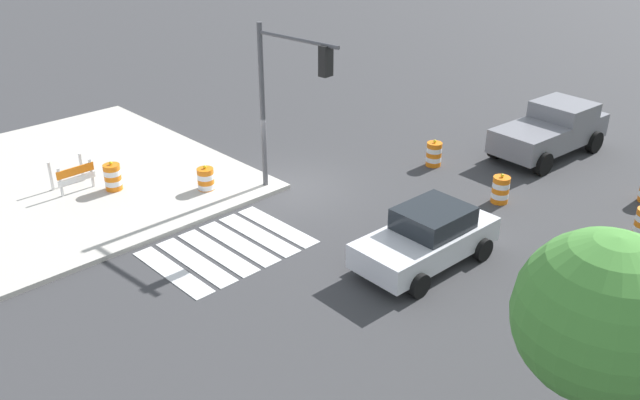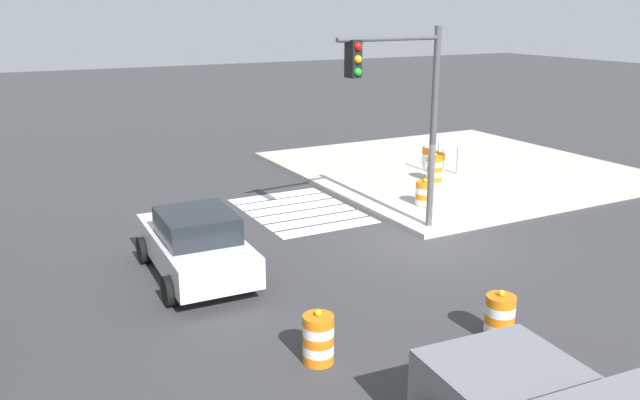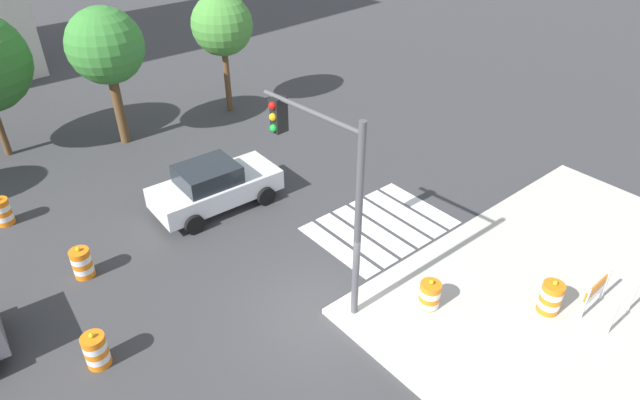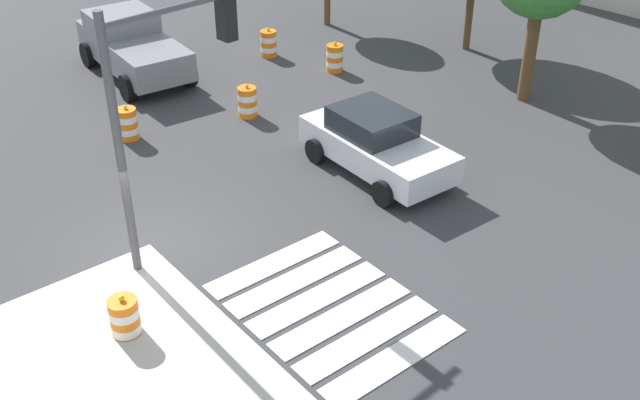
% 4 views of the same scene
% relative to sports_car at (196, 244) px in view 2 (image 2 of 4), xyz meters
% --- Properties ---
extents(ground_plane, '(120.00, 120.00, 0.00)m').
position_rel_sports_car_xyz_m(ground_plane, '(-0.50, -6.25, -0.81)').
color(ground_plane, '#38383A').
extents(sidewalk_corner, '(12.00, 12.00, 0.15)m').
position_rel_sports_car_xyz_m(sidewalk_corner, '(5.50, -12.25, -0.74)').
color(sidewalk_corner, '#BCB7AD').
rests_on(sidewalk_corner, ground).
extents(crosswalk_stripes, '(4.35, 3.20, 0.02)m').
position_rel_sports_car_xyz_m(crosswalk_stripes, '(3.50, -4.45, -0.80)').
color(crosswalk_stripes, silver).
rests_on(crosswalk_stripes, ground).
extents(sports_car, '(4.36, 2.26, 1.63)m').
position_rel_sports_car_xyz_m(sports_car, '(0.00, 0.00, 0.00)').
color(sports_car, silver).
rests_on(sports_car, ground).
extents(traffic_barrel_near_corner, '(0.56, 0.56, 1.02)m').
position_rel_sports_car_xyz_m(traffic_barrel_near_corner, '(1.79, -7.94, -0.36)').
color(traffic_barrel_near_corner, orange).
rests_on(traffic_barrel_near_corner, ground).
extents(traffic_barrel_crosswalk_end, '(0.56, 0.56, 1.02)m').
position_rel_sports_car_xyz_m(traffic_barrel_crosswalk_end, '(-5.67, -4.10, -0.36)').
color(traffic_barrel_crosswalk_end, orange).
rests_on(traffic_barrel_crosswalk_end, ground).
extents(traffic_barrel_far_curb, '(0.56, 0.56, 1.02)m').
position_rel_sports_car_xyz_m(traffic_barrel_far_curb, '(-4.78, -0.70, -0.36)').
color(traffic_barrel_far_curb, orange).
rests_on(traffic_barrel_far_curb, ground).
extents(traffic_barrel_on_sidewalk, '(0.56, 0.56, 1.02)m').
position_rel_sports_car_xyz_m(traffic_barrel_on_sidewalk, '(4.05, -10.08, -0.21)').
color(traffic_barrel_on_sidewalk, orange).
rests_on(traffic_barrel_on_sidewalk, sidewalk_corner).
extents(construction_barricade, '(1.30, 0.80, 1.00)m').
position_rel_sports_car_xyz_m(construction_barricade, '(5.01, -10.92, -0.09)').
color(construction_barricade, silver).
rests_on(construction_barricade, sidewalk_corner).
extents(traffic_light_pole, '(0.60, 3.28, 5.50)m').
position_rel_sports_car_xyz_m(traffic_light_pole, '(-0.00, -5.71, 3.10)').
color(traffic_light_pole, '#4C4C51').
rests_on(traffic_light_pole, sidewalk_corner).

